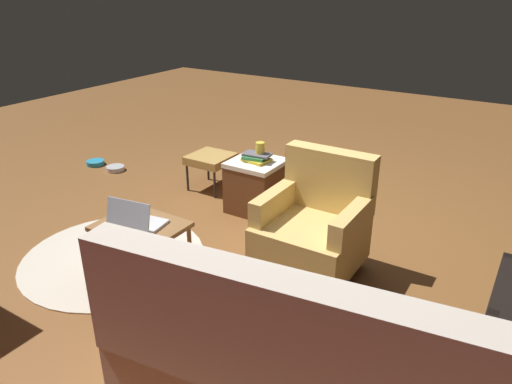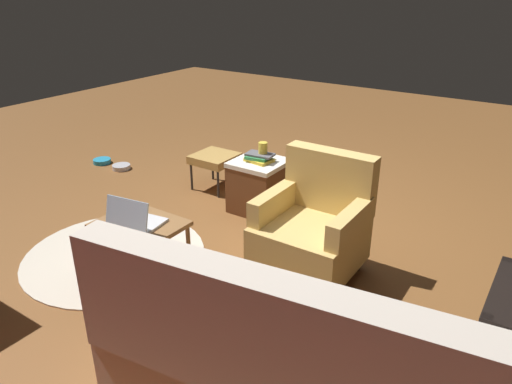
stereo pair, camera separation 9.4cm
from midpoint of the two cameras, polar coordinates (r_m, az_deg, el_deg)
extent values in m
plane|color=brown|center=(4.14, 2.38, -4.31)|extent=(12.00, 12.00, 0.00)
cube|color=beige|center=(1.85, 5.57, -18.18)|extent=(1.90, 0.41, 0.56)
ellipsoid|color=red|center=(2.16, 14.79, -16.64)|extent=(0.42, 0.27, 0.28)
ellipsoid|color=white|center=(2.25, 3.26, -13.80)|extent=(0.42, 0.27, 0.28)
cube|color=tan|center=(3.40, 7.14, -6.14)|extent=(0.66, 0.66, 0.32)
cube|color=tan|center=(3.46, 9.57, 1.35)|extent=(0.66, 0.14, 0.45)
cube|color=tan|center=(3.41, 3.02, -1.19)|extent=(0.10, 0.56, 0.18)
cube|color=tan|center=(3.19, 12.01, -3.62)|extent=(0.10, 0.56, 0.18)
cylinder|color=#3F2819|center=(3.43, 0.92, -9.84)|extent=(0.05, 0.05, 0.10)
cylinder|color=#3F2819|center=(3.23, 9.02, -12.62)|extent=(0.05, 0.05, 0.10)
cylinder|color=#3F2819|center=(3.82, 5.26, -6.14)|extent=(0.05, 0.05, 0.10)
cylinder|color=#3F2819|center=(3.64, 12.63, -8.33)|extent=(0.05, 0.05, 0.10)
cube|color=black|center=(3.15, 27.55, -11.42)|extent=(0.05, 0.05, 0.55)
cube|color=black|center=(2.68, 25.69, -17.81)|extent=(0.05, 0.05, 0.55)
cube|color=olive|center=(3.27, -12.87, -3.83)|extent=(0.56, 0.44, 0.03)
cylinder|color=olive|center=(3.35, -7.15, -7.38)|extent=(0.03, 0.03, 0.45)
cylinder|color=olive|center=(3.66, -13.14, -4.97)|extent=(0.03, 0.03, 0.45)
cylinder|color=olive|center=(3.12, -11.75, -10.30)|extent=(0.03, 0.03, 0.45)
cylinder|color=olive|center=(3.45, -17.69, -7.41)|extent=(0.03, 0.03, 0.45)
cube|color=silver|center=(3.26, -12.91, -3.45)|extent=(0.35, 0.26, 0.02)
cube|color=silver|center=(3.14, -14.30, -2.59)|extent=(0.33, 0.11, 0.20)
cube|color=brown|center=(4.37, 0.97, 0.51)|extent=(0.44, 0.44, 0.44)
cube|color=silver|center=(4.28, 1.00, 3.46)|extent=(0.45, 0.45, 0.04)
cube|color=gold|center=(4.25, 1.03, 3.83)|extent=(0.25, 0.20, 0.03)
cube|color=#338C4C|center=(4.27, 1.00, 4.26)|extent=(0.22, 0.22, 0.03)
cube|color=#595960|center=(4.24, 1.11, 4.48)|extent=(0.26, 0.17, 0.02)
cylinder|color=yellow|center=(4.23, 1.47, 5.26)|extent=(0.08, 0.08, 0.10)
cube|color=#262628|center=(4.38, 0.47, 4.41)|extent=(0.07, 0.16, 0.02)
cube|color=#AD8442|center=(4.82, -4.37, 4.01)|extent=(0.40, 0.40, 0.08)
cylinder|color=#262628|center=(4.91, -1.53, 2.22)|extent=(0.02, 0.02, 0.28)
cylinder|color=#262628|center=(5.10, -4.65, 3.00)|extent=(0.02, 0.02, 0.28)
cylinder|color=#262628|center=(4.66, -3.94, 0.94)|extent=(0.02, 0.02, 0.28)
cylinder|color=#262628|center=(4.86, -7.12, 1.80)|extent=(0.02, 0.02, 0.28)
cylinder|color=beige|center=(3.89, -15.75, -7.19)|extent=(1.38, 1.38, 0.01)
cylinder|color=silver|center=(5.60, -15.25, 2.89)|extent=(0.20, 0.20, 0.05)
cylinder|color=teal|center=(5.85, -17.39, 3.52)|extent=(0.20, 0.20, 0.05)
camera|label=1|loc=(0.05, -89.22, 0.34)|focal=33.66mm
camera|label=2|loc=(0.05, 90.78, -0.34)|focal=33.66mm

